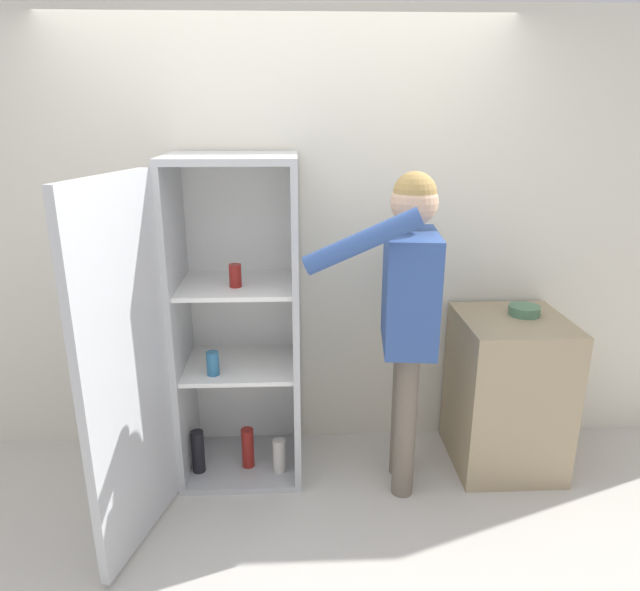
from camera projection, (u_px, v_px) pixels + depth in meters
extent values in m
plane|color=beige|center=(285.00, 540.00, 2.80)|extent=(12.00, 12.00, 0.00)
cube|color=silver|center=(283.00, 242.00, 3.34)|extent=(7.00, 0.06, 2.55)
cube|color=#B7BABC|center=(245.00, 461.00, 3.40)|extent=(0.67, 0.57, 0.04)
cube|color=#B7BABC|center=(231.00, 158.00, 2.85)|extent=(0.67, 0.57, 0.04)
cube|color=white|center=(243.00, 307.00, 3.38)|extent=(0.67, 0.03, 1.73)
cube|color=#B7BABC|center=(180.00, 324.00, 3.11)|extent=(0.03, 0.57, 1.73)
cube|color=#B7BABC|center=(296.00, 322.00, 3.14)|extent=(0.04, 0.57, 1.73)
cube|color=white|center=(240.00, 365.00, 3.20)|extent=(0.60, 0.50, 0.02)
cube|color=white|center=(237.00, 285.00, 3.06)|extent=(0.60, 0.50, 0.02)
cube|color=#B7BABC|center=(126.00, 372.00, 2.53)|extent=(0.22, 0.66, 1.73)
cylinder|color=teal|center=(213.00, 363.00, 3.04)|extent=(0.07, 0.07, 0.13)
cylinder|color=maroon|center=(235.00, 276.00, 2.97)|extent=(0.06, 0.06, 0.12)
cylinder|color=black|center=(198.00, 451.00, 3.24)|extent=(0.07, 0.07, 0.25)
cylinder|color=beige|center=(279.00, 456.00, 3.25)|extent=(0.07, 0.07, 0.20)
cylinder|color=maroon|center=(248.00, 448.00, 3.29)|extent=(0.07, 0.07, 0.24)
cylinder|color=#726656|center=(405.00, 425.00, 3.03)|extent=(0.12, 0.12, 0.84)
cylinder|color=#726656|center=(402.00, 407.00, 3.20)|extent=(0.12, 0.12, 0.84)
cube|color=#335193|center=(410.00, 290.00, 2.89)|extent=(0.30, 0.48, 0.60)
sphere|color=#DBAD89|center=(414.00, 202.00, 2.76)|extent=(0.23, 0.23, 0.23)
sphere|color=#AD894C|center=(415.00, 193.00, 2.74)|extent=(0.21, 0.21, 0.21)
cylinder|color=#335193|center=(362.00, 242.00, 2.57)|extent=(0.55, 0.15, 0.32)
cylinder|color=#335193|center=(405.00, 282.00, 3.15)|extent=(0.09, 0.09, 0.56)
cube|color=tan|center=(507.00, 392.00, 3.31)|extent=(0.59, 0.61, 0.91)
cylinder|color=#517F5B|center=(524.00, 310.00, 3.22)|extent=(0.17, 0.17, 0.05)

